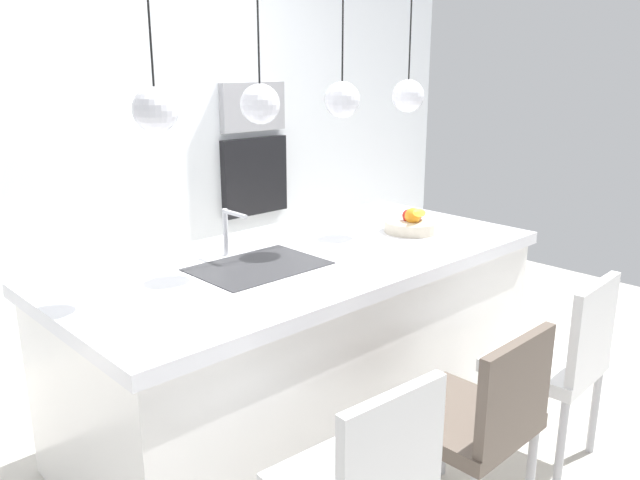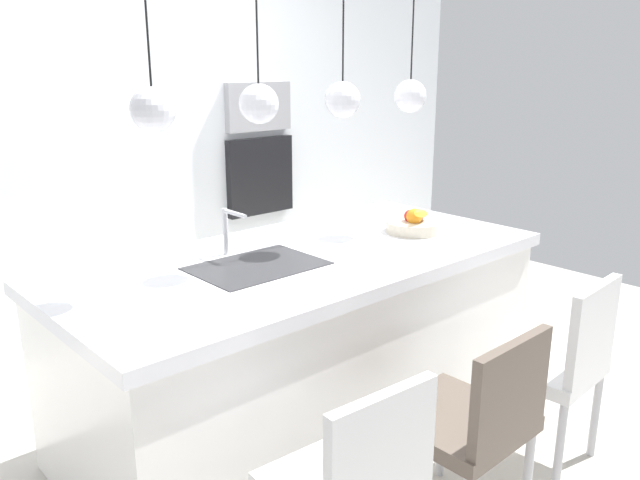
% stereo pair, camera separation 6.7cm
% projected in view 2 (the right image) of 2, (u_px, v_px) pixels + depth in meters
% --- Properties ---
extents(floor, '(6.60, 6.60, 0.00)m').
position_uv_depth(floor, '(305.00, 422.00, 3.21)').
color(floor, '#BCB7AD').
rests_on(floor, ground).
extents(back_wall, '(6.00, 0.10, 2.60)m').
position_uv_depth(back_wall, '(134.00, 135.00, 4.04)').
color(back_wall, white).
rests_on(back_wall, ground).
extents(kitchen_island, '(2.32, 1.09, 0.88)m').
position_uv_depth(kitchen_island, '(305.00, 341.00, 3.10)').
color(kitchen_island, white).
rests_on(kitchen_island, ground).
extents(sink_basin, '(0.56, 0.40, 0.02)m').
position_uv_depth(sink_basin, '(257.00, 267.00, 2.80)').
color(sink_basin, '#2D2D30').
rests_on(sink_basin, kitchen_island).
extents(faucet, '(0.02, 0.17, 0.22)m').
position_uv_depth(faucet, '(229.00, 226.00, 2.92)').
color(faucet, silver).
rests_on(faucet, kitchen_island).
extents(fruit_bowl, '(0.29, 0.29, 0.15)m').
position_uv_depth(fruit_bowl, '(414.00, 224.00, 3.35)').
color(fruit_bowl, beige).
rests_on(fruit_bowl, kitchen_island).
extents(microwave, '(0.54, 0.08, 0.34)m').
position_uv_depth(microwave, '(258.00, 107.00, 4.56)').
color(microwave, '#9E9EA3').
rests_on(microwave, back_wall).
extents(oven, '(0.56, 0.08, 0.56)m').
position_uv_depth(oven, '(259.00, 176.00, 4.69)').
color(oven, black).
rests_on(oven, back_wall).
extents(chair_middle, '(0.47, 0.47, 0.84)m').
position_uv_depth(chair_middle, '(471.00, 418.00, 2.36)').
color(chair_middle, brown).
rests_on(chair_middle, ground).
extents(chair_far, '(0.45, 0.45, 0.88)m').
position_uv_depth(chair_far, '(558.00, 361.00, 2.77)').
color(chair_far, silver).
rests_on(chair_far, ground).
extents(pendant_light_left, '(0.17, 0.17, 0.77)m').
position_uv_depth(pendant_light_left, '(153.00, 109.00, 2.32)').
color(pendant_light_left, silver).
extents(pendant_light_center_left, '(0.17, 0.17, 0.77)m').
position_uv_depth(pendant_light_center_left, '(259.00, 103.00, 2.63)').
color(pendant_light_center_left, silver).
extents(pendant_light_center_right, '(0.17, 0.17, 0.77)m').
position_uv_depth(pendant_light_center_right, '(343.00, 99.00, 2.94)').
color(pendant_light_center_right, silver).
extents(pendant_light_right, '(0.17, 0.17, 0.77)m').
position_uv_depth(pendant_light_right, '(410.00, 95.00, 3.26)').
color(pendant_light_right, silver).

